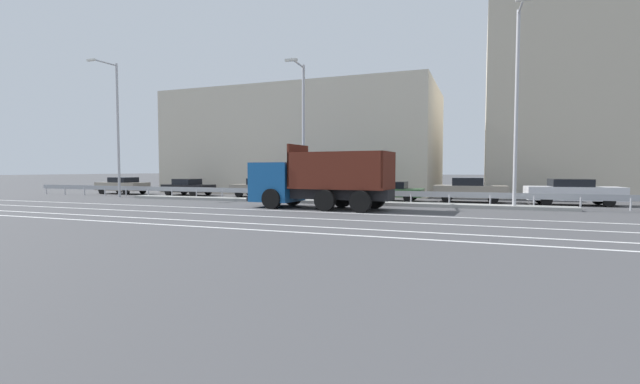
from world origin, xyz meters
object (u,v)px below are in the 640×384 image
at_px(parked_car_0, 123,185).
at_px(parked_car_1, 188,187).
at_px(street_lamp_0, 116,124).
at_px(street_lamp_2, 517,100).
at_px(median_road_sign, 298,181).
at_px(parked_car_2, 261,187).
at_px(parked_car_4, 391,191).
at_px(parked_car_6, 572,192).
at_px(dump_truck, 304,184).
at_px(parked_car_3, 326,188).
at_px(parked_car_5, 470,190).
at_px(street_lamp_1, 303,126).

relative_size(parked_car_0, parked_car_1, 1.09).
distance_m(street_lamp_0, street_lamp_2, 26.54).
bearing_deg(median_road_sign, parked_car_2, 140.19).
height_order(street_lamp_2, parked_car_4, street_lamp_2).
relative_size(parked_car_1, parked_car_6, 0.83).
relative_size(dump_truck, street_lamp_2, 0.77).
height_order(street_lamp_2, parked_car_6, street_lamp_2).
relative_size(parked_car_1, parked_car_3, 0.99).
xyz_separation_m(dump_truck, parked_car_5, (8.04, 7.25, -0.47)).
distance_m(dump_truck, parked_car_1, 14.61).
bearing_deg(parked_car_2, dump_truck, -139.00).
bearing_deg(parked_car_5, parked_car_6, 86.79).
height_order(dump_truck, parked_car_3, dump_truck).
relative_size(parked_car_5, parked_car_6, 0.85).
distance_m(street_lamp_0, parked_car_2, 11.47).
distance_m(street_lamp_0, parked_car_4, 20.36).
bearing_deg(parked_car_6, street_lamp_2, -43.37).
bearing_deg(dump_truck, parked_car_5, -44.42).
bearing_deg(street_lamp_0, median_road_sign, -0.04).
bearing_deg(parked_car_0, street_lamp_2, -93.92).
xyz_separation_m(parked_car_2, parked_car_5, (14.52, 0.12, 0.06)).
distance_m(street_lamp_0, street_lamp_1, 14.91).
bearing_deg(median_road_sign, parked_car_6, 13.68).
bearing_deg(parked_car_4, parked_car_5, -82.56).
xyz_separation_m(median_road_sign, street_lamp_1, (0.46, -0.31, 3.28)).
distance_m(dump_truck, parked_car_3, 7.21).
relative_size(street_lamp_0, parked_car_6, 1.94).
distance_m(parked_car_1, parked_car_4, 16.15).
relative_size(street_lamp_1, parked_car_5, 1.94).
distance_m(parked_car_5, parked_car_6, 5.52).
height_order(parked_car_1, parked_car_3, parked_car_3).
bearing_deg(parked_car_3, parked_car_0, 86.52).
xyz_separation_m(street_lamp_2, parked_car_2, (-16.80, 4.13, -4.78)).
relative_size(street_lamp_0, parked_car_3, 2.32).
bearing_deg(dump_truck, parked_car_6, -59.27).
xyz_separation_m(street_lamp_1, parked_car_5, (9.38, 4.34, -3.86)).
height_order(parked_car_2, parked_car_6, parked_car_6).
bearing_deg(parked_car_2, parked_car_6, -91.77).
height_order(parked_car_1, parked_car_4, parked_car_1).
bearing_deg(street_lamp_2, parked_car_5, 118.12).
xyz_separation_m(street_lamp_2, parked_car_0, (-29.53, 3.62, -4.77)).
xyz_separation_m(street_lamp_2, parked_car_3, (-11.64, 4.07, -4.75)).
relative_size(street_lamp_1, parked_car_4, 2.04).
xyz_separation_m(dump_truck, parked_car_2, (-6.48, 7.12, -0.54)).
relative_size(dump_truck, parked_car_6, 1.52).
bearing_deg(median_road_sign, dump_truck, -60.78).
relative_size(parked_car_0, parked_car_4, 1.12).
xyz_separation_m(street_lamp_0, street_lamp_1, (14.89, -0.32, -0.73)).
xyz_separation_m(street_lamp_1, parked_car_6, (14.89, 4.05, -3.86)).
relative_size(dump_truck, parked_car_1, 1.83).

